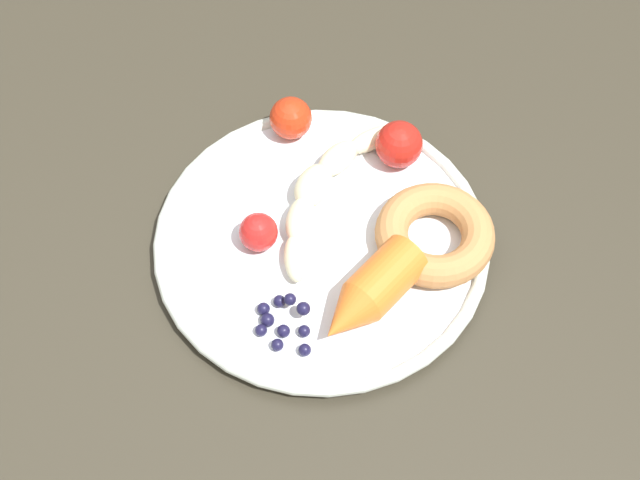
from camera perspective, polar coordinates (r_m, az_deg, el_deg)
name	(u,v)px	position (r m, az deg, el deg)	size (l,w,h in m)	color
ground_plane	(308,462)	(1.48, -0.78, -13.72)	(6.00, 6.00, 0.00)	gray
dining_table	(300,253)	(0.91, -1.24, -0.80)	(1.04, 0.88, 0.72)	#332F24
plate	(320,242)	(0.80, 0.00, -0.11)	(0.29, 0.29, 0.02)	white
banana	(320,189)	(0.81, -0.02, 3.20)	(0.17, 0.11, 0.03)	beige
carrot_orange	(368,294)	(0.75, 3.01, -3.40)	(0.10, 0.10, 0.04)	orange
donut	(433,235)	(0.79, 7.11, 0.34)	(0.10, 0.10, 0.03)	#BD8049
blueberry_pile	(281,321)	(0.75, -2.44, -5.12)	(0.06, 0.05, 0.02)	#191638
tomato_near	(398,144)	(0.83, 4.88, 5.99)	(0.04, 0.04, 0.04)	red
tomato_mid	(257,232)	(0.78, -3.97, 0.49)	(0.03, 0.03, 0.03)	red
tomato_far	(289,118)	(0.85, -1.93, 7.64)	(0.04, 0.04, 0.04)	red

